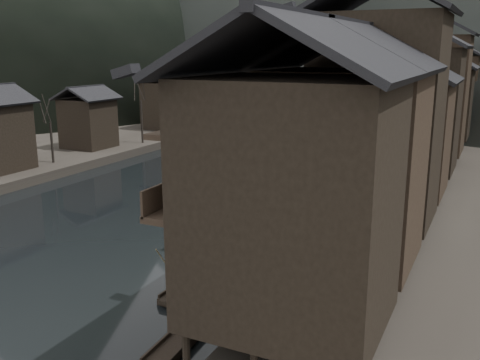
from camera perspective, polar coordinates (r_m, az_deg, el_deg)
The scene contains 12 objects.
water at distance 36.93m, azimuth -16.19°, elevation -6.56°, with size 300.00×300.00×0.00m, color black.
left_bank at distance 88.70m, azimuth -15.96°, elevation 5.53°, with size 40.00×200.00×1.20m, color #2D2823.
stilt_houses at distance 44.92m, azimuth 17.80°, elevation 8.75°, with size 9.00×67.60×16.85m.
left_houses at distance 63.83m, azimuth -18.30°, elevation 6.94°, with size 8.10×53.20×8.73m.
bare_trees at distance 58.83m, azimuth -18.24°, elevation 7.38°, with size 4.00×60.12×7.99m.
moored_sampans at distance 45.79m, azimuth 10.12°, elevation -2.01°, with size 3.40×56.35×0.47m.
midriver_boats at distance 82.09m, azimuth 9.00°, elevation 4.99°, with size 13.76×37.40×0.45m.
stone_bridge at distance 100.54m, azimuth 12.32°, elevation 9.24°, with size 40.00×6.00×9.00m.
hero_sampan at distance 29.27m, azimuth -5.16°, elevation -11.09°, with size 1.26×5.29×0.44m.
cargo_heap at distance 29.22m, azimuth -4.95°, elevation -9.88°, with size 1.16×1.52×0.70m, color black.
boatman at distance 27.39m, azimuth -7.11°, elevation -10.53°, with size 0.60×0.39×1.64m, color #5F5F62.
bamboo_pole at distance 26.28m, azimuth -6.91°, elevation -5.17°, with size 0.06×0.06×4.40m, color #8C7A51.
Camera 1 is at (23.70, -25.43, 12.47)m, focal length 40.00 mm.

